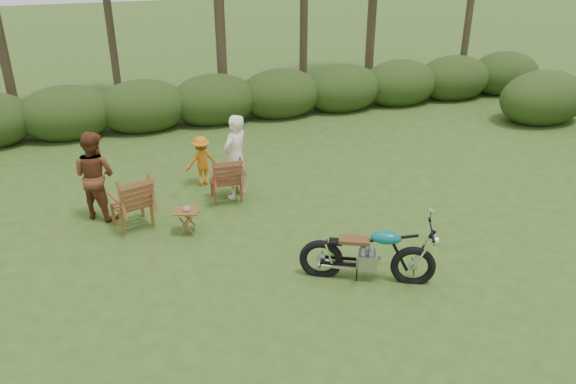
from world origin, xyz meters
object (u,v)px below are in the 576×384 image
object	(u,v)px
cup	(187,209)
adult_b	(101,216)
child	(203,184)
lawn_chair_right	(227,199)
side_table	(187,222)
lawn_chair_left	(134,225)
motorcycle	(365,278)
adult_a	(237,196)

from	to	relation	value
cup	adult_b	size ratio (longest dim) A/B	0.07
adult_b	child	distance (m)	2.35
lawn_chair_right	side_table	distance (m)	1.57
child	lawn_chair_left	bearing A→B (deg)	34.82
side_table	child	xyz separation A→B (m)	(0.68, 2.07, -0.23)
lawn_chair_left	cup	xyz separation A→B (m)	(0.93, -0.65, 0.52)
motorcycle	adult_b	distance (m)	5.39
motorcycle	side_table	xyz separation A→B (m)	(-2.47, 2.41, 0.23)
lawn_chair_right	side_table	bearing A→B (deg)	52.74
lawn_chair_left	adult_b	world-z (taller)	adult_b
motorcycle	lawn_chair_left	bearing A→B (deg)	165.00
lawn_chair_right	adult_b	size ratio (longest dim) A/B	0.57
motorcycle	adult_a	world-z (taller)	adult_a
adult_a	child	size ratio (longest dim) A/B	1.61
lawn_chair_left	adult_a	world-z (taller)	adult_a
adult_b	child	xyz separation A→B (m)	(2.19, 0.84, 0.00)
cup	lawn_chair_left	bearing A→B (deg)	145.07
side_table	adult_b	world-z (taller)	adult_b
motorcycle	lawn_chair_right	world-z (taller)	motorcycle
lawn_chair_right	side_table	size ratio (longest dim) A/B	2.12
lawn_chair_right	adult_b	distance (m)	2.52
lawn_chair_right	lawn_chair_left	world-z (taller)	lawn_chair_left
lawn_chair_right	cup	xyz separation A→B (m)	(-1.00, -1.21, 0.52)
side_table	cup	xyz separation A→B (m)	(0.00, -0.03, 0.28)
motorcycle	lawn_chair_left	size ratio (longest dim) A/B	1.91
motorcycle	side_table	bearing A→B (deg)	162.41
adult_a	child	distance (m)	1.01
child	cup	bearing A→B (deg)	64.95
lawn_chair_right	lawn_chair_left	bearing A→B (deg)	19.31
motorcycle	side_table	distance (m)	3.46
lawn_chair_left	side_table	distance (m)	1.14
motorcycle	cup	size ratio (longest dim) A/B	16.40
adult_b	child	bearing A→B (deg)	-119.47
adult_a	lawn_chair_left	bearing A→B (deg)	-20.97
lawn_chair_left	child	world-z (taller)	child
cup	adult_b	world-z (taller)	adult_b
lawn_chair_left	side_table	xyz separation A→B (m)	(0.93, -0.62, 0.23)
motorcycle	lawn_chair_right	bearing A→B (deg)	138.91
lawn_chair_left	adult_b	size ratio (longest dim) A/B	0.61
lawn_chair_right	cup	distance (m)	1.65
cup	child	size ratio (longest dim) A/B	0.11
adult_b	side_table	bearing A→B (deg)	-179.59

